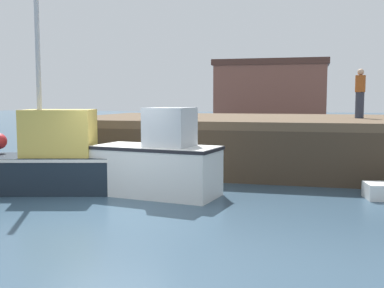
% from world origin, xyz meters
% --- Properties ---
extents(ground, '(120.00, 160.00, 0.10)m').
position_xyz_m(ground, '(0.00, 0.00, -0.05)').
color(ground, '#334C60').
extents(pier, '(14.08, 7.91, 1.79)m').
position_xyz_m(pier, '(3.04, 7.14, 1.50)').
color(pier, brown).
rests_on(pier, ground).
extents(fishing_boat_near_left, '(4.29, 2.47, 5.25)m').
position_xyz_m(fishing_boat_near_left, '(-2.37, 1.46, 0.85)').
color(fishing_boat_near_left, '#19232D').
rests_on(fishing_boat_near_left, ground).
extents(fishing_boat_near_right, '(3.37, 1.91, 2.23)m').
position_xyz_m(fishing_boat_near_right, '(0.74, 1.68, 0.83)').
color(fishing_boat_near_right, silver).
rests_on(fishing_boat_near_right, ground).
extents(dockworker, '(0.34, 0.34, 1.69)m').
position_xyz_m(dockworker, '(6.08, 7.52, 2.63)').
color(dockworker, '#2D3342').
rests_on(dockworker, pier).
extents(warehouse, '(9.55, 4.42, 5.76)m').
position_xyz_m(warehouse, '(1.13, 31.20, 2.90)').
color(warehouse, brown).
rests_on(warehouse, ground).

